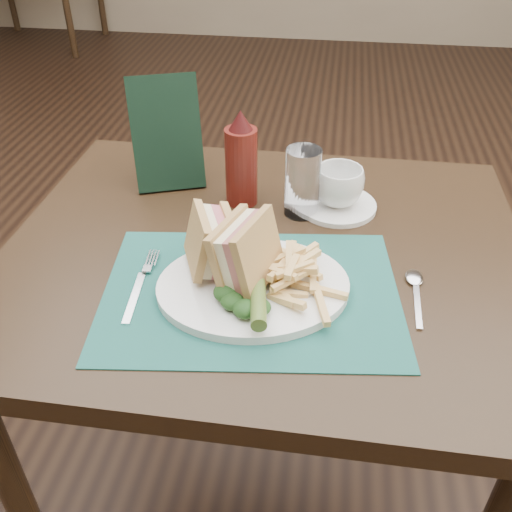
{
  "coord_description": "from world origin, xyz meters",
  "views": [
    {
      "loc": [
        0.1,
        -1.3,
        1.32
      ],
      "look_at": [
        -0.0,
        -0.59,
        0.8
      ],
      "focal_mm": 40.0,
      "sensor_mm": 36.0,
      "label": 1
    }
  ],
  "objects_px": {
    "sandwich_half_a": "(198,243)",
    "saucer": "(337,205)",
    "check_presenter": "(166,134)",
    "placemat": "(251,293)",
    "coffee_cup": "(339,186)",
    "drinking_glass": "(302,182)",
    "sandwich_half_b": "(234,248)",
    "table_main": "(263,391)",
    "ketchup_bottle": "(241,158)",
    "plate": "(253,287)"
  },
  "relations": [
    {
      "from": "sandwich_half_a",
      "to": "saucer",
      "type": "bearing_deg",
      "value": 27.36
    },
    {
      "from": "check_presenter",
      "to": "sandwich_half_a",
      "type": "bearing_deg",
      "value": -87.16
    },
    {
      "from": "sandwich_half_b",
      "to": "check_presenter",
      "type": "height_order",
      "value": "check_presenter"
    },
    {
      "from": "table_main",
      "to": "placemat",
      "type": "height_order",
      "value": "placemat"
    },
    {
      "from": "sandwich_half_b",
      "to": "plate",
      "type": "bearing_deg",
      "value": 1.94
    },
    {
      "from": "ketchup_bottle",
      "to": "sandwich_half_a",
      "type": "bearing_deg",
      "value": -96.37
    },
    {
      "from": "coffee_cup",
      "to": "drinking_glass",
      "type": "xyz_separation_m",
      "value": [
        -0.07,
        -0.03,
        0.02
      ]
    },
    {
      "from": "plate",
      "to": "ketchup_bottle",
      "type": "xyz_separation_m",
      "value": [
        -0.06,
        0.27,
        0.08
      ]
    },
    {
      "from": "sandwich_half_b",
      "to": "drinking_glass",
      "type": "distance_m",
      "value": 0.25
    },
    {
      "from": "coffee_cup",
      "to": "table_main",
      "type": "bearing_deg",
      "value": -128.75
    },
    {
      "from": "check_presenter",
      "to": "saucer",
      "type": "bearing_deg",
      "value": -28.99
    },
    {
      "from": "placemat",
      "to": "plate",
      "type": "relative_size",
      "value": 1.53
    },
    {
      "from": "sandwich_half_a",
      "to": "coffee_cup",
      "type": "distance_m",
      "value": 0.33
    },
    {
      "from": "plate",
      "to": "sandwich_half_a",
      "type": "bearing_deg",
      "value": 153.25
    },
    {
      "from": "table_main",
      "to": "saucer",
      "type": "bearing_deg",
      "value": 51.25
    },
    {
      "from": "saucer",
      "to": "ketchup_bottle",
      "type": "bearing_deg",
      "value": -178.94
    },
    {
      "from": "placemat",
      "to": "sandwich_half_b",
      "type": "relative_size",
      "value": 4.05
    },
    {
      "from": "table_main",
      "to": "check_presenter",
      "type": "xyz_separation_m",
      "value": [
        -0.22,
        0.2,
        0.48
      ]
    },
    {
      "from": "placemat",
      "to": "sandwich_half_a",
      "type": "distance_m",
      "value": 0.11
    },
    {
      "from": "sandwich_half_a",
      "to": "sandwich_half_b",
      "type": "xyz_separation_m",
      "value": [
        0.06,
        -0.01,
        0.01
      ]
    },
    {
      "from": "sandwich_half_b",
      "to": "drinking_glass",
      "type": "xyz_separation_m",
      "value": [
        0.09,
        0.23,
        -0.01
      ]
    },
    {
      "from": "table_main",
      "to": "saucer",
      "type": "distance_m",
      "value": 0.43
    },
    {
      "from": "coffee_cup",
      "to": "ketchup_bottle",
      "type": "relative_size",
      "value": 0.5
    },
    {
      "from": "placemat",
      "to": "plate",
      "type": "height_order",
      "value": "plate"
    },
    {
      "from": "placemat",
      "to": "sandwich_half_a",
      "type": "relative_size",
      "value": 4.58
    },
    {
      "from": "plate",
      "to": "saucer",
      "type": "relative_size",
      "value": 2.0
    },
    {
      "from": "placemat",
      "to": "coffee_cup",
      "type": "distance_m",
      "value": 0.31
    },
    {
      "from": "drinking_glass",
      "to": "ketchup_bottle",
      "type": "relative_size",
      "value": 0.7
    },
    {
      "from": "sandwich_half_b",
      "to": "coffee_cup",
      "type": "distance_m",
      "value": 0.3
    },
    {
      "from": "saucer",
      "to": "table_main",
      "type": "bearing_deg",
      "value": -128.75
    },
    {
      "from": "saucer",
      "to": "ketchup_bottle",
      "type": "distance_m",
      "value": 0.2
    },
    {
      "from": "plate",
      "to": "check_presenter",
      "type": "distance_m",
      "value": 0.4
    },
    {
      "from": "plate",
      "to": "check_presenter",
      "type": "height_order",
      "value": "check_presenter"
    },
    {
      "from": "ketchup_bottle",
      "to": "check_presenter",
      "type": "distance_m",
      "value": 0.17
    },
    {
      "from": "sandwich_half_a",
      "to": "saucer",
      "type": "relative_size",
      "value": 0.67
    },
    {
      "from": "sandwich_half_b",
      "to": "ketchup_bottle",
      "type": "bearing_deg",
      "value": 115.46
    },
    {
      "from": "placemat",
      "to": "saucer",
      "type": "height_order",
      "value": "saucer"
    },
    {
      "from": "plate",
      "to": "sandwich_half_a",
      "type": "relative_size",
      "value": 3.0
    },
    {
      "from": "placemat",
      "to": "sandwich_half_b",
      "type": "distance_m",
      "value": 0.08
    },
    {
      "from": "table_main",
      "to": "coffee_cup",
      "type": "bearing_deg",
      "value": 51.25
    },
    {
      "from": "plate",
      "to": "coffee_cup",
      "type": "bearing_deg",
      "value": 52.92
    },
    {
      "from": "sandwich_half_a",
      "to": "placemat",
      "type": "bearing_deg",
      "value": -39.77
    },
    {
      "from": "placemat",
      "to": "sandwich_half_b",
      "type": "bearing_deg",
      "value": 152.66
    },
    {
      "from": "saucer",
      "to": "placemat",
      "type": "bearing_deg",
      "value": -114.15
    },
    {
      "from": "plate",
      "to": "sandwich_half_b",
      "type": "relative_size",
      "value": 2.65
    },
    {
      "from": "sandwich_half_a",
      "to": "sandwich_half_b",
      "type": "distance_m",
      "value": 0.06
    },
    {
      "from": "table_main",
      "to": "plate",
      "type": "relative_size",
      "value": 3.0
    },
    {
      "from": "sandwich_half_a",
      "to": "check_presenter",
      "type": "relative_size",
      "value": 0.45
    },
    {
      "from": "drinking_glass",
      "to": "check_presenter",
      "type": "xyz_separation_m",
      "value": [
        -0.27,
        0.08,
        0.04
      ]
    },
    {
      "from": "placemat",
      "to": "coffee_cup",
      "type": "bearing_deg",
      "value": 65.85
    }
  ]
}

